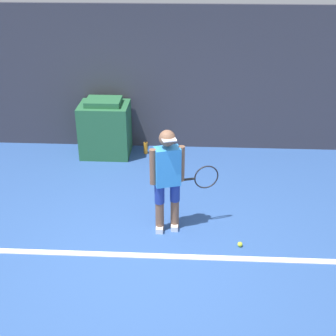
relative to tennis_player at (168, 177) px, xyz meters
name	(u,v)px	position (x,y,z in m)	size (l,w,h in m)	color
ground_plane	(141,256)	(-0.33, -0.66, -0.84)	(24.00, 24.00, 0.00)	#2D5193
back_wall	(159,79)	(-0.33, 2.91, 0.51)	(24.00, 0.10, 2.69)	#383842
court_baseline	(141,256)	(-0.33, -0.66, -0.83)	(21.60, 0.10, 0.01)	white
tennis_player	(168,177)	(0.00, 0.00, 0.00)	(0.94, 0.41, 1.52)	brown
tennis_ball	(240,244)	(0.99, -0.38, -0.80)	(0.07, 0.07, 0.07)	#D1E533
covered_chair	(105,128)	(-1.31, 2.46, -0.32)	(0.91, 0.71, 1.09)	#28663D
water_bottle	(146,148)	(-0.57, 2.51, -0.72)	(0.07, 0.07, 0.25)	orange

